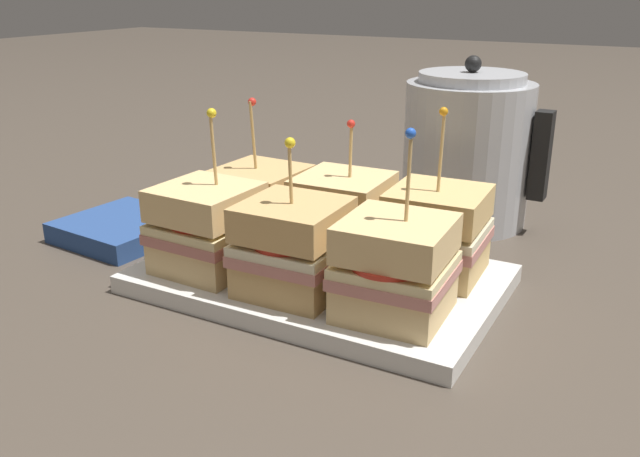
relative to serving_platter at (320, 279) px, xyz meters
The scene contains 10 objects.
ground_plane 0.01m from the serving_platter, ahead, with size 6.00×6.00×0.00m, color #4C4238.
serving_platter is the anchor object (origin of this frame).
sandwich_front_left 0.12m from the serving_platter, 154.82° to the right, with size 0.10×0.10×0.16m.
sandwich_front_center 0.07m from the serving_platter, 89.31° to the right, with size 0.10×0.10×0.15m.
sandwich_front_right 0.12m from the serving_platter, 26.60° to the right, with size 0.10×0.10×0.16m.
sandwich_back_left 0.12m from the serving_platter, 154.69° to the left, with size 0.10×0.10×0.16m.
sandwich_back_center 0.07m from the serving_platter, 87.17° to the left, with size 0.10×0.10×0.14m.
sandwich_back_right 0.13m from the serving_platter, 26.38° to the left, with size 0.10×0.10×0.17m.
kettle_steel 0.28m from the serving_platter, 76.26° to the left, with size 0.18×0.16×0.21m.
napkin_stack 0.28m from the serving_platter, behind, with size 0.14×0.14×0.02m.
Camera 1 is at (0.30, -0.55, 0.29)m, focal length 38.00 mm.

